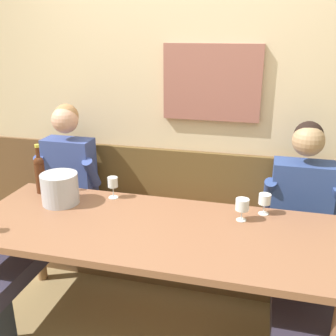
{
  "coord_description": "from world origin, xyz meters",
  "views": [
    {
      "loc": [
        0.59,
        -1.76,
        1.81
      ],
      "look_at": [
        0.02,
        0.44,
        1.0
      ],
      "focal_mm": 41.7,
      "sensor_mm": 36.0,
      "label": 1
    }
  ],
  "objects_px": {
    "ice_bucket": "(60,189)",
    "wine_glass_mid_left": "(113,183)",
    "dining_table": "(151,239)",
    "wine_glass_by_bottle": "(265,200)",
    "person_left_seat": "(47,208)",
    "wine_glass_near_bucket": "(242,205)",
    "wine_bottle_green_tall": "(40,173)",
    "wall_bench": "(178,239)",
    "person_right_seat": "(303,239)"
  },
  "relations": [
    {
      "from": "ice_bucket",
      "to": "wine_glass_mid_left",
      "type": "distance_m",
      "value": 0.34
    },
    {
      "from": "person_left_seat",
      "to": "wine_bottle_green_tall",
      "type": "bearing_deg",
      "value": -89.87
    },
    {
      "from": "ice_bucket",
      "to": "wine_glass_by_bottle",
      "type": "relative_size",
      "value": 1.81
    },
    {
      "from": "wine_glass_near_bucket",
      "to": "wine_glass_mid_left",
      "type": "bearing_deg",
      "value": 172.04
    },
    {
      "from": "wine_glass_near_bucket",
      "to": "wine_glass_by_bottle",
      "type": "bearing_deg",
      "value": 43.63
    },
    {
      "from": "dining_table",
      "to": "wine_glass_mid_left",
      "type": "height_order",
      "value": "wine_glass_mid_left"
    },
    {
      "from": "wine_glass_near_bucket",
      "to": "wine_glass_mid_left",
      "type": "relative_size",
      "value": 0.93
    },
    {
      "from": "wine_glass_by_bottle",
      "to": "wine_glass_near_bucket",
      "type": "bearing_deg",
      "value": -136.37
    },
    {
      "from": "wine_glass_mid_left",
      "to": "wine_bottle_green_tall",
      "type": "bearing_deg",
      "value": -175.76
    },
    {
      "from": "wine_glass_near_bucket",
      "to": "wall_bench",
      "type": "bearing_deg",
      "value": 134.61
    },
    {
      "from": "ice_bucket",
      "to": "wine_glass_mid_left",
      "type": "bearing_deg",
      "value": 28.87
    },
    {
      "from": "dining_table",
      "to": "wine_glass_by_bottle",
      "type": "height_order",
      "value": "wine_glass_by_bottle"
    },
    {
      "from": "wall_bench",
      "to": "wine_glass_mid_left",
      "type": "height_order",
      "value": "wall_bench"
    },
    {
      "from": "dining_table",
      "to": "wine_glass_by_bottle",
      "type": "distance_m",
      "value": 0.72
    },
    {
      "from": "person_left_seat",
      "to": "dining_table",
      "type": "bearing_deg",
      "value": -20.42
    },
    {
      "from": "person_left_seat",
      "to": "wine_glass_near_bucket",
      "type": "height_order",
      "value": "person_left_seat"
    },
    {
      "from": "person_left_seat",
      "to": "person_right_seat",
      "type": "distance_m",
      "value": 1.72
    },
    {
      "from": "dining_table",
      "to": "ice_bucket",
      "type": "distance_m",
      "value": 0.69
    },
    {
      "from": "dining_table",
      "to": "ice_bucket",
      "type": "bearing_deg",
      "value": 166.14
    },
    {
      "from": "wall_bench",
      "to": "person_left_seat",
      "type": "xyz_separation_m",
      "value": [
        -0.86,
        -0.38,
        0.34
      ]
    },
    {
      "from": "wine_bottle_green_tall",
      "to": "person_left_seat",
      "type": "bearing_deg",
      "value": 90.13
    },
    {
      "from": "wall_bench",
      "to": "person_left_seat",
      "type": "distance_m",
      "value": 1.0
    },
    {
      "from": "person_left_seat",
      "to": "wine_glass_by_bottle",
      "type": "xyz_separation_m",
      "value": [
        1.48,
        0.0,
        0.23
      ]
    },
    {
      "from": "person_left_seat",
      "to": "wine_glass_mid_left",
      "type": "height_order",
      "value": "person_left_seat"
    },
    {
      "from": "person_right_seat",
      "to": "wine_glass_mid_left",
      "type": "xyz_separation_m",
      "value": [
        -1.21,
        -0.01,
        0.25
      ]
    },
    {
      "from": "person_right_seat",
      "to": "wine_glass_by_bottle",
      "type": "relative_size",
      "value": 9.92
    },
    {
      "from": "person_left_seat",
      "to": "ice_bucket",
      "type": "xyz_separation_m",
      "value": [
        0.21,
        -0.16,
        0.24
      ]
    },
    {
      "from": "wall_bench",
      "to": "dining_table",
      "type": "bearing_deg",
      "value": -90.0
    },
    {
      "from": "wine_glass_mid_left",
      "to": "dining_table",
      "type": "bearing_deg",
      "value": -42.28
    },
    {
      "from": "person_right_seat",
      "to": "wall_bench",
      "type": "bearing_deg",
      "value": 156.39
    },
    {
      "from": "person_right_seat",
      "to": "ice_bucket",
      "type": "height_order",
      "value": "person_right_seat"
    },
    {
      "from": "person_right_seat",
      "to": "wine_glass_mid_left",
      "type": "bearing_deg",
      "value": -179.75
    },
    {
      "from": "person_left_seat",
      "to": "ice_bucket",
      "type": "distance_m",
      "value": 0.36
    },
    {
      "from": "wine_glass_near_bucket",
      "to": "person_right_seat",
      "type": "bearing_deg",
      "value": 18.63
    },
    {
      "from": "person_left_seat",
      "to": "wine_glass_mid_left",
      "type": "xyz_separation_m",
      "value": [
        0.51,
        0.0,
        0.24
      ]
    },
    {
      "from": "wall_bench",
      "to": "wine_glass_near_bucket",
      "type": "relative_size",
      "value": 17.83
    },
    {
      "from": "dining_table",
      "to": "wine_glass_near_bucket",
      "type": "relative_size",
      "value": 15.6
    },
    {
      "from": "dining_table",
      "to": "person_left_seat",
      "type": "height_order",
      "value": "person_left_seat"
    },
    {
      "from": "person_right_seat",
      "to": "wine_glass_near_bucket",
      "type": "height_order",
      "value": "person_right_seat"
    },
    {
      "from": "wine_glass_by_bottle",
      "to": "wall_bench",
      "type": "bearing_deg",
      "value": 148.3
    },
    {
      "from": "dining_table",
      "to": "wine_glass_near_bucket",
      "type": "xyz_separation_m",
      "value": [
        0.49,
        0.2,
        0.18
      ]
    },
    {
      "from": "person_right_seat",
      "to": "ice_bucket",
      "type": "xyz_separation_m",
      "value": [
        -1.51,
        -0.17,
        0.24
      ]
    },
    {
      "from": "wall_bench",
      "to": "person_right_seat",
      "type": "height_order",
      "value": "person_right_seat"
    },
    {
      "from": "ice_bucket",
      "to": "wine_glass_near_bucket",
      "type": "bearing_deg",
      "value": 2.19
    },
    {
      "from": "person_right_seat",
      "to": "wine_glass_near_bucket",
      "type": "distance_m",
      "value": 0.46
    },
    {
      "from": "ice_bucket",
      "to": "wine_bottle_green_tall",
      "type": "bearing_deg",
      "value": 149.8
    },
    {
      "from": "dining_table",
      "to": "wine_glass_mid_left",
      "type": "bearing_deg",
      "value": 137.72
    },
    {
      "from": "wine_bottle_green_tall",
      "to": "wine_glass_by_bottle",
      "type": "distance_m",
      "value": 1.48
    },
    {
      "from": "person_right_seat",
      "to": "wine_glass_by_bottle",
      "type": "bearing_deg",
      "value": -178.75
    },
    {
      "from": "wine_glass_near_bucket",
      "to": "wine_glass_mid_left",
      "type": "height_order",
      "value": "wine_glass_mid_left"
    }
  ]
}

